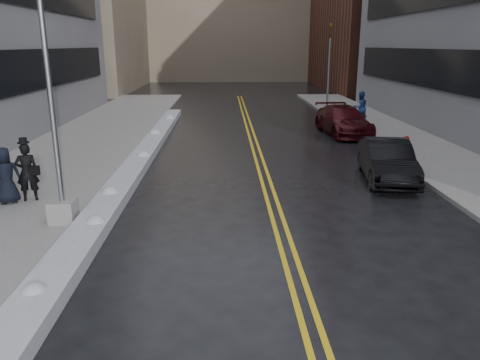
{
  "coord_description": "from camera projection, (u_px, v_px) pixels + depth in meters",
  "views": [
    {
      "loc": [
        1.02,
        -9.89,
        4.72
      ],
      "look_at": [
        1.42,
        1.87,
        1.3
      ],
      "focal_mm": 35.0,
      "sensor_mm": 36.0,
      "label": 1
    }
  ],
  "objects": [
    {
      "name": "car_maroon",
      "position": [
        343.0,
        120.0,
        25.37
      ],
      "size": [
        2.52,
        5.36,
        1.51
      ],
      "primitive_type": "imported",
      "rotation": [
        0.0,
        0.0,
        0.08
      ],
      "color": "#3B090D",
      "rests_on": "ground"
    },
    {
      "name": "car_black",
      "position": [
        387.0,
        161.0,
        16.7
      ],
      "size": [
        2.12,
        4.56,
        1.45
      ],
      "primitive_type": "imported",
      "rotation": [
        0.0,
        0.0,
        -0.14
      ],
      "color": "black",
      "rests_on": "ground"
    },
    {
      "name": "lane_line_right",
      "position": [
        262.0,
        156.0,
        20.46
      ],
      "size": [
        0.12,
        50.0,
        0.01
      ],
      "primitive_type": "cube",
      "color": "gold",
      "rests_on": "ground"
    },
    {
      "name": "ground",
      "position": [
        181.0,
        257.0,
        10.78
      ],
      "size": [
        160.0,
        160.0,
        0.0
      ],
      "primitive_type": "plane",
      "color": "black",
      "rests_on": "ground"
    },
    {
      "name": "pedestrian_east",
      "position": [
        360.0,
        108.0,
        27.88
      ],
      "size": [
        1.1,
        0.97,
        1.9
      ],
      "primitive_type": "imported",
      "rotation": [
        0.0,
        0.0,
        3.46
      ],
      "color": "navy",
      "rests_on": "sidewalk_east"
    },
    {
      "name": "lamppost",
      "position": [
        55.0,
        134.0,
        11.88
      ],
      "size": [
        0.65,
        0.65,
        7.62
      ],
      "color": "gray",
      "rests_on": "sidewalk_west"
    },
    {
      "name": "traffic_signal",
      "position": [
        329.0,
        64.0,
        33.14
      ],
      "size": [
        0.16,
        0.2,
        6.0
      ],
      "color": "gray",
      "rests_on": "sidewalk_east"
    },
    {
      "name": "sidewalk_east",
      "position": [
        427.0,
        154.0,
        20.69
      ],
      "size": [
        4.0,
        50.0,
        0.15
      ],
      "primitive_type": "cube",
      "color": "gray",
      "rests_on": "ground"
    },
    {
      "name": "pedestrian_fedora",
      "position": [
        27.0,
        172.0,
        14.02
      ],
      "size": [
        0.74,
        0.59,
        1.77
      ],
      "primitive_type": "imported",
      "rotation": [
        0.0,
        0.0,
        3.43
      ],
      "color": "black",
      "rests_on": "sidewalk_west"
    },
    {
      "name": "pedestrian_c",
      "position": [
        6.0,
        176.0,
        13.8
      ],
      "size": [
        0.98,
        0.84,
        1.69
      ],
      "primitive_type": "imported",
      "rotation": [
        0.0,
        0.0,
        3.58
      ],
      "color": "black",
      "rests_on": "sidewalk_west"
    },
    {
      "name": "snow_ridge",
      "position": [
        136.0,
        165.0,
        18.33
      ],
      "size": [
        0.9,
        30.0,
        0.34
      ],
      "primitive_type": "cube",
      "color": "silver",
      "rests_on": "ground"
    },
    {
      "name": "fire_hydrant",
      "position": [
        406.0,
        143.0,
        20.52
      ],
      "size": [
        0.26,
        0.26,
        0.73
      ],
      "color": "maroon",
      "rests_on": "sidewalk_east"
    },
    {
      "name": "building_west_far",
      "position": [
        69.0,
        3.0,
        49.99
      ],
      "size": [
        14.0,
        22.0,
        18.0
      ],
      "primitive_type": "cube",
      "color": "gray",
      "rests_on": "ground"
    },
    {
      "name": "lane_line_left",
      "position": [
        255.0,
        157.0,
        20.45
      ],
      "size": [
        0.12,
        50.0,
        0.01
      ],
      "primitive_type": "cube",
      "color": "gold",
      "rests_on": "ground"
    },
    {
      "name": "sidewalk_west",
      "position": [
        68.0,
        156.0,
        20.17
      ],
      "size": [
        5.5,
        50.0,
        0.15
      ],
      "primitive_type": "cube",
      "color": "gray",
      "rests_on": "ground"
    }
  ]
}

